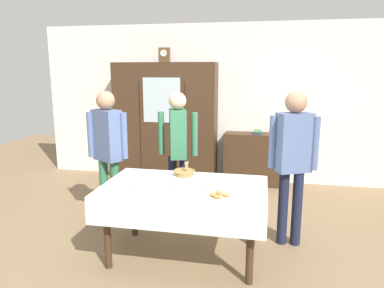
% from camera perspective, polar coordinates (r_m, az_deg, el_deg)
% --- Properties ---
extents(ground_plane, '(12.00, 12.00, 0.00)m').
position_cam_1_polar(ground_plane, '(4.14, -0.57, -16.02)').
color(ground_plane, '#846B4C').
rests_on(ground_plane, ground).
extents(back_wall, '(6.40, 0.10, 2.70)m').
position_cam_1_polar(back_wall, '(6.31, 4.42, 6.44)').
color(back_wall, silver).
rests_on(back_wall, ground).
extents(dining_table, '(1.66, 1.03, 0.78)m').
position_cam_1_polar(dining_table, '(3.66, -1.36, -8.37)').
color(dining_table, '#3D2819').
rests_on(dining_table, ground).
extents(wall_cabinet, '(1.76, 0.46, 2.05)m').
position_cam_1_polar(wall_cabinet, '(6.23, -4.22, 3.38)').
color(wall_cabinet, '#3D2819').
rests_on(wall_cabinet, ground).
extents(mantel_clock, '(0.18, 0.11, 0.24)m').
position_cam_1_polar(mantel_clock, '(6.17, -4.41, 13.96)').
color(mantel_clock, brown).
rests_on(mantel_clock, wall_cabinet).
extents(bookshelf_low, '(1.09, 0.35, 0.88)m').
position_cam_1_polar(bookshelf_low, '(6.17, 10.24, -2.39)').
color(bookshelf_low, '#3D2819').
rests_on(bookshelf_low, ground).
extents(book_stack, '(0.14, 0.22, 0.05)m').
position_cam_1_polar(book_stack, '(6.07, 10.40, 1.89)').
color(book_stack, '#2D5184').
rests_on(book_stack, bookshelf_low).
extents(tea_cup_mid_right, '(0.13, 0.13, 0.06)m').
position_cam_1_polar(tea_cup_mid_right, '(3.54, 2.46, -6.82)').
color(tea_cup_mid_right, white).
rests_on(tea_cup_mid_right, dining_table).
extents(tea_cup_center, '(0.13, 0.13, 0.06)m').
position_cam_1_polar(tea_cup_center, '(3.68, -4.21, -6.09)').
color(tea_cup_center, white).
rests_on(tea_cup_center, dining_table).
extents(tea_cup_far_right, '(0.13, 0.13, 0.06)m').
position_cam_1_polar(tea_cup_far_right, '(3.64, 4.84, -6.33)').
color(tea_cup_far_right, silver).
rests_on(tea_cup_far_right, dining_table).
extents(tea_cup_front_edge, '(0.13, 0.13, 0.06)m').
position_cam_1_polar(tea_cup_front_edge, '(3.67, -0.58, -6.11)').
color(tea_cup_front_edge, white).
rests_on(tea_cup_front_edge, dining_table).
extents(tea_cup_near_left, '(0.13, 0.13, 0.06)m').
position_cam_1_polar(tea_cup_near_left, '(3.44, -3.09, -7.36)').
color(tea_cup_near_left, white).
rests_on(tea_cup_near_left, dining_table).
extents(tea_cup_mid_left, '(0.13, 0.13, 0.06)m').
position_cam_1_polar(tea_cup_mid_left, '(3.49, -8.53, -7.16)').
color(tea_cup_mid_left, white).
rests_on(tea_cup_mid_left, dining_table).
extents(bread_basket, '(0.24, 0.24, 0.16)m').
position_cam_1_polar(bread_basket, '(3.99, -1.23, -4.53)').
color(bread_basket, '#9E7542').
rests_on(bread_basket, dining_table).
extents(pastry_plate, '(0.28, 0.28, 0.05)m').
position_cam_1_polar(pastry_plate, '(3.33, 4.33, -8.30)').
color(pastry_plate, white).
rests_on(pastry_plate, dining_table).
extents(spoon_far_right, '(0.12, 0.02, 0.01)m').
position_cam_1_polar(spoon_far_right, '(3.97, -9.45, -5.23)').
color(spoon_far_right, silver).
rests_on(spoon_far_right, dining_table).
extents(spoon_near_left, '(0.12, 0.02, 0.01)m').
position_cam_1_polar(spoon_near_left, '(3.89, 2.51, -5.42)').
color(spoon_near_left, silver).
rests_on(spoon_near_left, dining_table).
extents(person_beside_shelf, '(0.52, 0.33, 1.71)m').
position_cam_1_polar(person_beside_shelf, '(3.99, 15.80, -1.43)').
color(person_beside_shelf, '#191E38').
rests_on(person_beside_shelf, ground).
extents(person_behind_table_left, '(0.52, 0.35, 1.68)m').
position_cam_1_polar(person_behind_table_left, '(4.52, -13.29, -0.09)').
color(person_behind_table_left, '#33704C').
rests_on(person_behind_table_left, ground).
extents(person_by_cabinet, '(0.52, 0.40, 1.66)m').
position_cam_1_polar(person_by_cabinet, '(4.60, -2.27, 0.22)').
color(person_by_cabinet, '#191E38').
rests_on(person_by_cabinet, ground).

